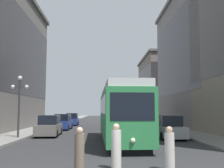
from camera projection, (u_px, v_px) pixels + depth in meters
name	position (u px, v px, depth m)	size (l,w,h in m)	color
sidewalk_left	(63.00, 122.00, 48.06)	(3.00, 120.00, 0.15)	gray
sidewalk_right	(147.00, 122.00, 48.53)	(3.00, 120.00, 0.15)	gray
streetcar	(120.00, 112.00, 18.80)	(3.04, 12.42, 3.89)	black
transit_bus	(140.00, 113.00, 31.92)	(2.77, 11.29, 3.45)	black
parked_car_left_near	(49.00, 126.00, 23.08)	(2.05, 4.81, 1.82)	black
parked_car_left_mid	(72.00, 120.00, 39.49)	(2.03, 4.78, 1.82)	black
parked_car_right_far	(168.00, 128.00, 21.09)	(1.95, 4.99, 1.82)	black
parked_car_left_far	(63.00, 122.00, 30.57)	(1.95, 4.40, 1.82)	black
pedestrian_crossing_near	(170.00, 150.00, 9.82)	(0.37, 0.37, 1.65)	beige
pedestrian_crossing_far	(116.00, 148.00, 10.08)	(0.39, 0.39, 1.75)	beige
pedestrian_on_sidewalk	(79.00, 151.00, 9.62)	(0.37, 0.37, 1.64)	#6B5B4C
lamp_post_left_near	(19.00, 96.00, 20.70)	(1.41, 0.36, 4.86)	#333338
building_right_corner	(222.00, 59.00, 36.14)	(14.40, 20.81, 18.21)	gray
building_right_midblock	(168.00, 88.00, 62.10)	(12.28, 19.55, 14.79)	slate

